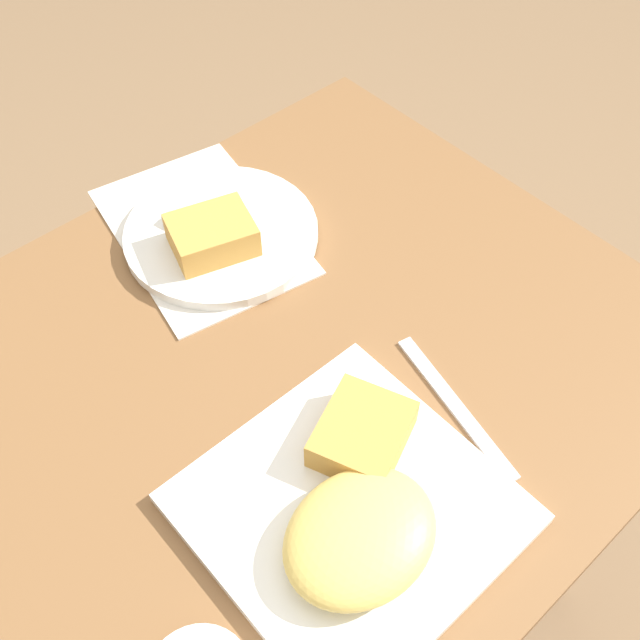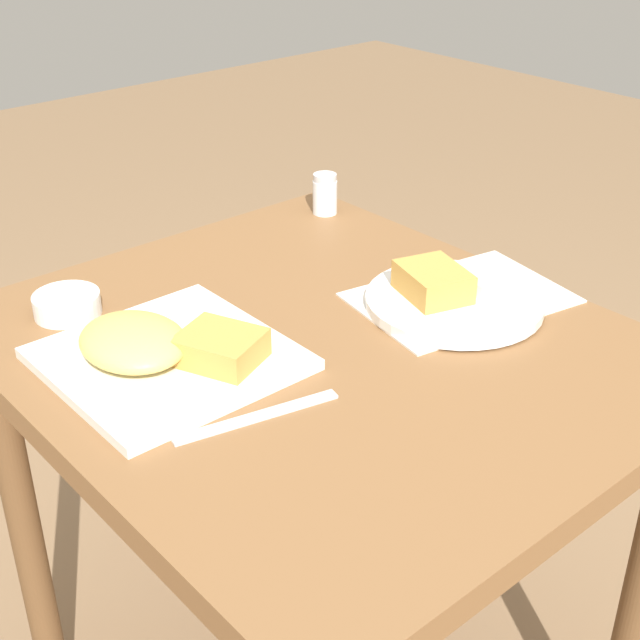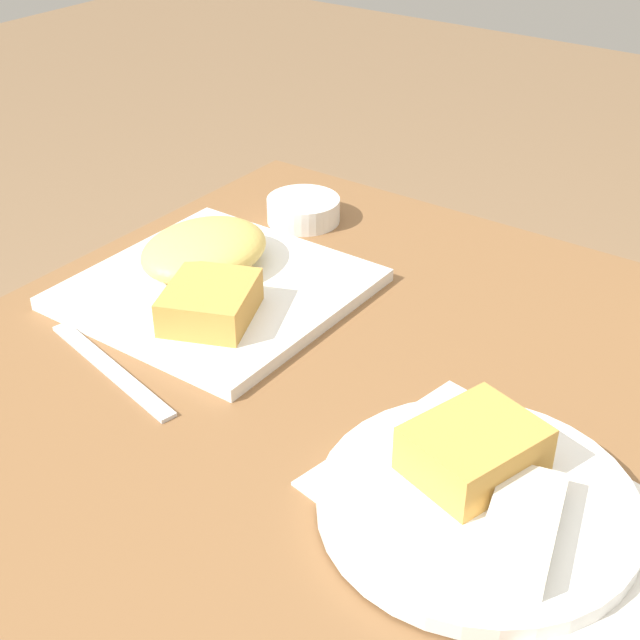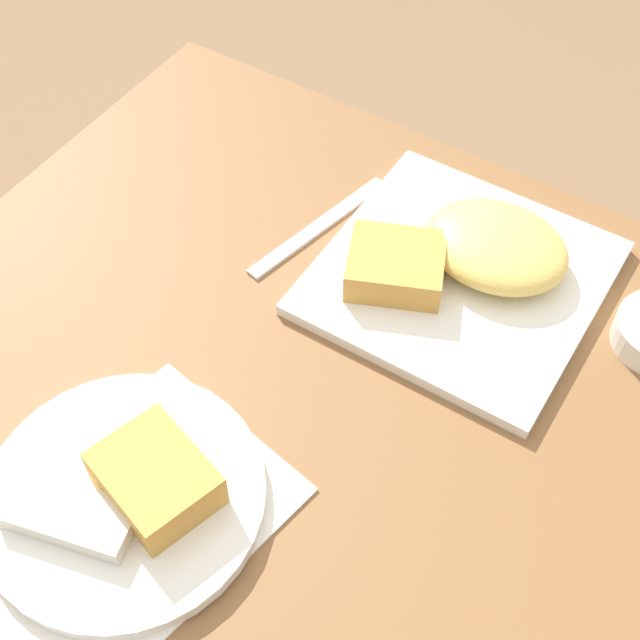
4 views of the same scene
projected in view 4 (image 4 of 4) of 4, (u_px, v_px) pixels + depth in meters
ground_plane at (311, 628)px, 1.45m from camera, size 8.00×8.00×0.00m
dining_table at (306, 426)px, 0.95m from camera, size 0.83×0.72×0.75m
menu_card at (116, 533)px, 0.75m from camera, size 0.25×0.32×0.00m
plate_square_near at (465, 264)px, 0.91m from camera, size 0.27×0.27×0.06m
plate_oval_far at (127, 493)px, 0.76m from camera, size 0.25×0.25×0.05m
butter_knife at (319, 226)px, 0.97m from camera, size 0.06×0.20×0.00m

